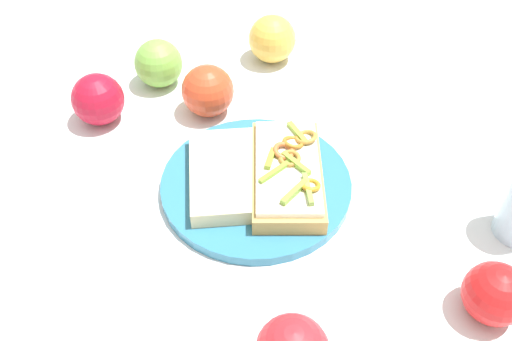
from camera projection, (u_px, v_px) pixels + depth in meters
ground_plane at (256, 188)px, 0.77m from camera, size 2.00×2.00×0.00m
plate at (256, 185)px, 0.77m from camera, size 0.26×0.26×0.02m
sandwich at (288, 172)px, 0.75m from camera, size 0.15×0.21×0.04m
bread_slice_side at (225, 175)px, 0.75m from camera, size 0.13×0.18×0.02m
apple_0 at (495, 294)px, 0.61m from camera, size 0.09×0.09×0.07m
apple_1 at (158, 63)px, 0.91m from camera, size 0.08×0.08×0.08m
apple_3 at (98, 99)px, 0.85m from camera, size 0.10×0.10×0.08m
apple_4 at (208, 91)px, 0.86m from camera, size 0.11×0.11×0.08m
apple_5 at (272, 39)px, 0.96m from camera, size 0.11×0.11×0.08m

